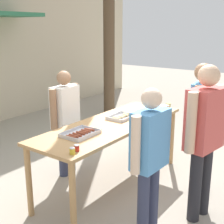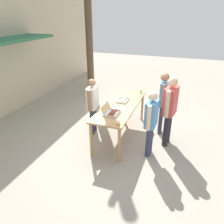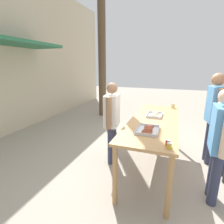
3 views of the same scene
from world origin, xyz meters
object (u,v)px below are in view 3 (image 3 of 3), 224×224
object	(u,v)px
person_server_behind_table	(112,117)
person_customer_holding_hotdog	(220,138)
food_tray_sausages	(148,130)
condiment_jar_mustard	(169,146)
condiment_jar_ketchup	(168,143)
beer_cup	(173,106)
utility_pole	(102,30)
food_tray_buns	(155,115)
person_customer_with_cup	(214,110)

from	to	relation	value
person_server_behind_table	person_customer_holding_hotdog	xyz separation A→B (m)	(-0.51, -1.69, 0.02)
food_tray_sausages	condiment_jar_mustard	xyz separation A→B (m)	(-0.47, -0.32, 0.02)
food_tray_sausages	condiment_jar_ketchup	world-z (taller)	condiment_jar_ketchup
food_tray_sausages	beer_cup	xyz separation A→B (m)	(1.69, -0.31, 0.04)
food_tray_sausages	utility_pole	size ratio (longest dim) A/B	0.07
food_tray_sausages	utility_pole	xyz separation A→B (m)	(3.60, 2.25, 2.13)
condiment_jar_mustard	food_tray_buns	bearing A→B (deg)	13.50
utility_pole	condiment_jar_mustard	bearing A→B (deg)	-147.70
condiment_jar_ketchup	utility_pole	world-z (taller)	utility_pole
person_customer_holding_hotdog	utility_pole	size ratio (longest dim) A/B	0.26
condiment_jar_mustard	person_server_behind_table	world-z (taller)	person_server_behind_table
food_tray_sausages	beer_cup	bearing A→B (deg)	-10.49
person_customer_with_cup	utility_pole	world-z (taller)	utility_pole
food_tray_sausages	condiment_jar_ketchup	xyz separation A→B (m)	(-0.39, -0.30, 0.02)
person_customer_with_cup	utility_pole	size ratio (longest dim) A/B	0.29
condiment_jar_ketchup	utility_pole	xyz separation A→B (m)	(3.99, 2.55, 2.11)
food_tray_sausages	person_server_behind_table	xyz separation A→B (m)	(0.52, 0.75, -0.01)
condiment_jar_ketchup	person_customer_holding_hotdog	bearing A→B (deg)	-57.82
food_tray_sausages	condiment_jar_ketchup	size ratio (longest dim) A/B	6.12
food_tray_sausages	food_tray_buns	bearing A→B (deg)	0.01
food_tray_sausages	utility_pole	distance (m)	4.75
person_customer_with_cup	beer_cup	bearing A→B (deg)	-135.56
food_tray_buns	beer_cup	distance (m)	0.88
condiment_jar_mustard	person_customer_with_cup	world-z (taller)	person_customer_with_cup
person_customer_holding_hotdog	condiment_jar_ketchup	bearing A→B (deg)	-55.26
person_server_behind_table	person_customer_with_cup	distance (m)	1.89
food_tray_buns	person_server_behind_table	world-z (taller)	person_server_behind_table
beer_cup	utility_pole	bearing A→B (deg)	53.35
condiment_jar_mustard	utility_pole	distance (m)	5.26
food_tray_buns	condiment_jar_mustard	xyz separation A→B (m)	(-1.34, -0.32, 0.01)
person_server_behind_table	utility_pole	world-z (taller)	utility_pole
food_tray_buns	person_server_behind_table	distance (m)	0.83
person_server_behind_table	person_customer_with_cup	xyz separation A→B (m)	(0.61, -1.78, 0.13)
beer_cup	person_server_behind_table	distance (m)	1.58
utility_pole	condiment_jar_ketchup	bearing A→B (deg)	-147.36
condiment_jar_ketchup	person_server_behind_table	world-z (taller)	person_server_behind_table
food_tray_buns	condiment_jar_ketchup	xyz separation A→B (m)	(-1.26, -0.30, 0.01)
condiment_jar_ketchup	beer_cup	size ratio (longest dim) A/B	0.70
person_customer_holding_hotdog	person_customer_with_cup	distance (m)	1.13
beer_cup	food_tray_sausages	bearing A→B (deg)	169.51
food_tray_buns	utility_pole	bearing A→B (deg)	39.53
food_tray_sausages	person_customer_with_cup	distance (m)	1.53
condiment_jar_mustard	person_customer_holding_hotdog	bearing A→B (deg)	-51.90
utility_pole	person_server_behind_table	bearing A→B (deg)	-153.99
condiment_jar_ketchup	person_customer_holding_hotdog	xyz separation A→B (m)	(0.40, -0.64, -0.01)
food_tray_buns	utility_pole	distance (m)	4.12
food_tray_sausages	utility_pole	bearing A→B (deg)	32.04
food_tray_sausages	person_customer_with_cup	bearing A→B (deg)	-42.46
food_tray_buns	person_customer_with_cup	xyz separation A→B (m)	(0.26, -1.03, 0.12)
person_server_behind_table	person_customer_holding_hotdog	distance (m)	1.76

